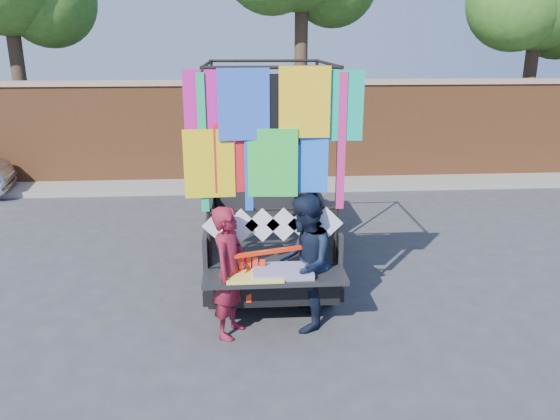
{
  "coord_description": "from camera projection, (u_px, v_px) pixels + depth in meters",
  "views": [
    {
      "loc": [
        -0.67,
        -7.08,
        3.59
      ],
      "look_at": [
        -0.18,
        -0.2,
        1.42
      ],
      "focal_mm": 35.0,
      "sensor_mm": 36.0,
      "label": 1
    }
  ],
  "objects": [
    {
      "name": "ground",
      "position": [
        291.0,
        300.0,
        7.86
      ],
      "size": [
        90.0,
        90.0,
        0.0
      ],
      "primitive_type": "plane",
      "color": "#38383A",
      "rests_on": "ground"
    },
    {
      "name": "brick_wall",
      "position": [
        267.0,
        131.0,
        14.12
      ],
      "size": [
        30.0,
        0.45,
        2.61
      ],
      "color": "brown",
      "rests_on": "ground"
    },
    {
      "name": "curb",
      "position": [
        269.0,
        185.0,
        13.84
      ],
      "size": [
        30.0,
        1.2,
        0.12
      ],
      "primitive_type": "cube",
      "color": "gray",
      "rests_on": "ground"
    },
    {
      "name": "pickup_truck",
      "position": [
        264.0,
        205.0,
        9.48
      ],
      "size": [
        2.09,
        5.24,
        3.3
      ],
      "color": "black",
      "rests_on": "ground"
    },
    {
      "name": "woman",
      "position": [
        230.0,
        272.0,
        6.71
      ],
      "size": [
        0.61,
        0.72,
        1.69
      ],
      "primitive_type": "imported",
      "rotation": [
        0.0,
        0.0,
        1.18
      ],
      "color": "maroon",
      "rests_on": "ground"
    },
    {
      "name": "man",
      "position": [
        305.0,
        263.0,
        6.9
      ],
      "size": [
        0.77,
        0.94,
        1.77
      ],
      "primitive_type": "imported",
      "rotation": [
        0.0,
        0.0,
        -1.7
      ],
      "color": "black",
      "rests_on": "ground"
    },
    {
      "name": "streamer_bundle",
      "position": [
        259.0,
        268.0,
        6.79
      ],
      "size": [
        1.02,
        0.34,
        0.72
      ],
      "color": "#FF2F0D",
      "rests_on": "ground"
    }
  ]
}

